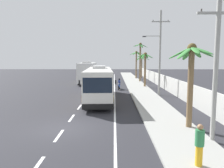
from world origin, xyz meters
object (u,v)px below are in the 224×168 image
Objects in this scene: coach_bus_far_lane at (88,72)px; palm_third at (191,70)px; pedestrian_near_kerb at (199,144)px; palm_nearest at (142,61)px; coach_bus_foreground at (99,82)px; utility_pole_nearest at (216,60)px; utility_pole_mid at (159,51)px; palm_second at (145,63)px; palm_fourth at (136,59)px; palm_farthest at (140,56)px; motorcycle_beside_bus at (119,85)px.

coach_bus_far_lane is 2.04× the size of palm_third.
palm_nearest is (3.06, 42.76, 2.90)m from pedestrian_near_kerb.
coach_bus_foreground reaches higher than pedestrian_near_kerb.
utility_pole_nearest is 0.83× the size of utility_pole_mid.
coach_bus_far_lane is 28.02m from palm_third.
coach_bus_foreground is 7.40× the size of pedestrian_near_kerb.
palm_second is 14.35m from palm_fourth.
utility_pole_nearest is at bearing -91.78° from palm_nearest.
palm_fourth is (9.66, 8.36, 2.35)m from coach_bus_far_lane.
palm_farthest is (0.06, -6.58, 0.55)m from palm_fourth.
palm_second is at bearing -95.50° from palm_nearest.
pedestrian_near_kerb is 0.33× the size of palm_nearest.
palm_second is 20.33m from palm_third.
palm_farthest is at bearing 10.37° from coach_bus_far_lane.
palm_second reaches higher than pedestrian_near_kerb.
coach_bus_foreground is at bearing -109.86° from palm_farthest.
utility_pole_nearest reaches higher than palm_nearest.
utility_pole_mid is 1.36× the size of palm_farthest.
coach_bus_foreground is 2.34× the size of palm_second.
palm_third is (6.35, -9.94, 1.83)m from coach_bus_foreground.
coach_bus_far_lane is 10.17m from motorcycle_beside_bus.
palm_third is at bearing -57.44° from coach_bus_foreground.
palm_nearest is at bearing 87.39° from palm_third.
palm_third reaches higher than palm_nearest.
utility_pole_mid is at bearing 89.22° from utility_pole_nearest.
pedestrian_near_kerb is 33.39m from palm_farthest.
palm_second reaches higher than palm_nearest.
palm_farthest is at bearing 90.52° from utility_pole_nearest.
palm_third is 0.72× the size of palm_farthest.
pedestrian_near_kerb is at bearing -83.40° from motorcycle_beside_bus.
palm_fourth is at bearing 89.60° from palm_second.
motorcycle_beside_bus is 0.24× the size of utility_pole_nearest.
palm_fourth reaches higher than palm_nearest.
utility_pole_nearest is at bearing -77.60° from palm_third.
utility_pole_mid reaches higher than coach_bus_foreground.
palm_nearest is (1.24, 39.89, -0.39)m from utility_pole_nearest.
palm_farthest reaches higher than coach_bus_far_lane.
palm_nearest reaches higher than coach_bus_foreground.
palm_nearest is 0.86× the size of palm_fourth.
palm_farthest reaches higher than pedestrian_near_kerb.
palm_nearest reaches higher than coach_bus_far_lane.
utility_pole_mid reaches higher than palm_farthest.
motorcycle_beside_bus is 17.69m from palm_fourth.
palm_second is 1.01× the size of palm_third.
utility_pole_nearest reaches higher than palm_farthest.
palm_nearest is 0.98× the size of palm_third.
palm_third reaches higher than motorcycle_beside_bus.
palm_nearest is at bearing 140.53° from pedestrian_near_kerb.
utility_pole_mid reaches higher than palm_nearest.
coach_bus_far_lane is 30.27m from utility_pole_nearest.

